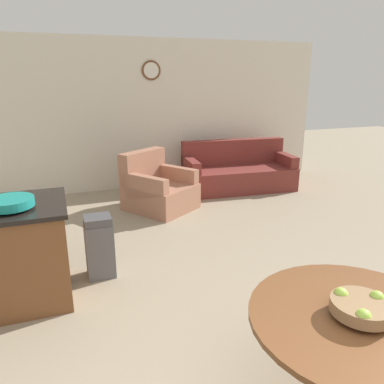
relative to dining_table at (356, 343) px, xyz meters
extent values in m
cube|color=silver|center=(-0.36, 5.54, 0.77)|extent=(8.00, 0.06, 2.70)
cylinder|color=brown|center=(0.24, 5.50, 1.56)|extent=(0.34, 0.02, 0.34)
cylinder|color=white|center=(0.24, 5.48, 1.56)|extent=(0.27, 0.01, 0.27)
cylinder|color=brown|center=(0.00, 0.00, -0.20)|extent=(0.12, 0.12, 0.68)
cylinder|color=brown|center=(0.00, 0.00, 0.15)|extent=(1.23, 1.23, 0.03)
cylinder|color=olive|center=(0.00, 0.00, 0.19)|extent=(0.13, 0.13, 0.03)
cylinder|color=olive|center=(0.00, 0.00, 0.23)|extent=(0.34, 0.34, 0.07)
sphere|color=#99C142|center=(0.12, 0.02, 0.26)|extent=(0.08, 0.08, 0.08)
sphere|color=#99C142|center=(-0.05, 0.11, 0.26)|extent=(0.08, 0.08, 0.08)
sphere|color=#99C142|center=(-0.08, -0.09, 0.26)|extent=(0.08, 0.08, 0.08)
cube|color=brown|center=(-2.07, 2.15, -0.13)|extent=(1.16, 0.83, 0.90)
cylinder|color=teal|center=(-1.91, 2.02, 0.37)|extent=(0.14, 0.14, 0.02)
cylinder|color=teal|center=(-1.91, 2.02, 0.42)|extent=(0.39, 0.39, 0.08)
cube|color=#56565B|center=(-1.17, 2.33, -0.29)|extent=(0.28, 0.26, 0.59)
cube|color=#49494E|center=(-1.17, 2.33, 0.04)|extent=(0.27, 0.25, 0.08)
cube|color=maroon|center=(1.66, 4.70, -0.37)|extent=(2.08, 1.05, 0.42)
cube|color=maroon|center=(1.69, 5.04, 0.07)|extent=(2.02, 0.37, 0.47)
cube|color=maroon|center=(0.74, 4.79, -0.27)|extent=(0.23, 0.81, 0.63)
cube|color=maroon|center=(2.58, 4.62, -0.27)|extent=(0.23, 0.81, 0.63)
cube|color=#A87056|center=(-0.01, 4.15, -0.38)|extent=(1.25, 1.27, 0.40)
cube|color=#A87056|center=(-0.21, 4.45, 0.07)|extent=(0.84, 0.66, 0.50)
cube|color=#A87056|center=(-0.32, 3.94, -0.27)|extent=(0.59, 0.80, 0.63)
cube|color=#A87056|center=(0.30, 4.35, -0.27)|extent=(0.59, 0.80, 0.63)
camera|label=1|loc=(-1.48, -1.35, 1.44)|focal=35.00mm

